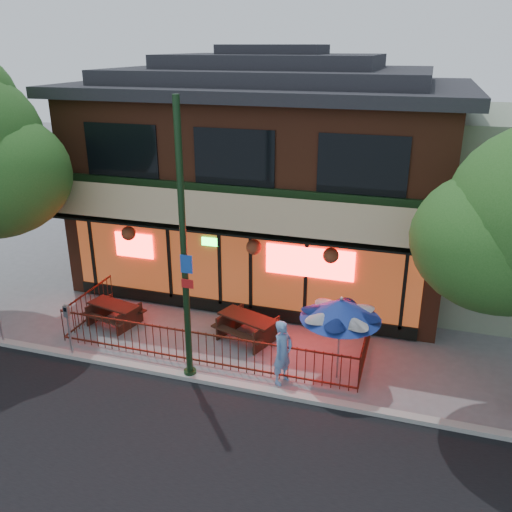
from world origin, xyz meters
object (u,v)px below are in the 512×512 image
Objects in this scene: street_light at (185,263)px; patio_umbrella at (341,309)px; picnic_table_left at (114,311)px; parking_meter_near at (68,323)px; picnic_table_right at (248,324)px; pedestrian at (283,352)px.

patio_umbrella is at bearing 17.04° from street_light.
parking_meter_near is at bearing -93.19° from picnic_table_left.
picnic_table_right is at bearing 4.54° from picnic_table_left.
parking_meter_near is (-3.47, -0.08, -2.10)m from street_light.
picnic_table_left is at bearing -175.46° from picnic_table_right.
street_light is 3.95m from patio_umbrella.
patio_umbrella is at bearing -6.86° from picnic_table_left.
pedestrian is at bearing -155.01° from patio_umbrella.
street_light is at bearing -30.05° from picnic_table_left.
patio_umbrella is 1.34× the size of pedestrian.
patio_umbrella is (6.95, -0.84, 1.51)m from picnic_table_left.
parking_meter_near is at bearing -178.72° from street_light.
pedestrian is (5.66, -1.44, 0.41)m from picnic_table_left.
picnic_table_right reaches higher than picnic_table_left.
picnic_table_left is 5.86m from pedestrian.
parking_meter_near is (-5.78, -0.58, 0.20)m from pedestrian.
pedestrian reaches higher than parking_meter_near.
parking_meter_near is at bearing -151.27° from picnic_table_right.
patio_umbrella is 1.47× the size of parking_meter_near.
patio_umbrella is 7.22m from parking_meter_near.
parking_meter_near is (-4.28, -2.35, 0.57)m from picnic_table_right.
picnic_table_left is 0.87× the size of picnic_table_right.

